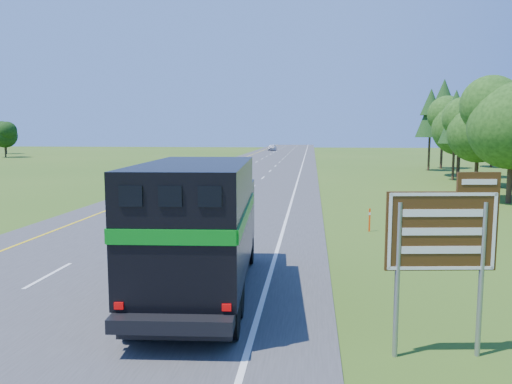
% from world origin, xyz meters
% --- Properties ---
extents(road, '(15.00, 260.00, 0.04)m').
position_xyz_m(road, '(0.00, 50.00, 0.02)').
color(road, '#38383A').
rests_on(road, ground).
extents(lane_markings, '(11.15, 260.00, 0.01)m').
position_xyz_m(lane_markings, '(0.00, 50.00, 0.04)').
color(lane_markings, yellow).
rests_on(lane_markings, road).
extents(horse_truck, '(3.33, 9.02, 3.92)m').
position_xyz_m(horse_truck, '(3.67, 9.59, 2.14)').
color(horse_truck, black).
rests_on(horse_truck, road).
extents(white_suv, '(3.51, 6.71, 1.80)m').
position_xyz_m(white_suv, '(-3.89, 38.34, 0.94)').
color(white_suv, white).
rests_on(white_suv, road).
extents(far_car, '(2.16, 4.69, 1.56)m').
position_xyz_m(far_car, '(-3.16, 121.72, 0.82)').
color(far_car, silver).
rests_on(far_car, road).
extents(exit_sign, '(2.33, 0.37, 3.97)m').
position_xyz_m(exit_sign, '(9.59, 6.29, 2.58)').
color(exit_sign, gray).
rests_on(exit_sign, ground).
extents(delineator, '(0.09, 0.05, 1.13)m').
position_xyz_m(delineator, '(9.65, 19.85, 0.60)').
color(delineator, '#FF400D').
rests_on(delineator, ground).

